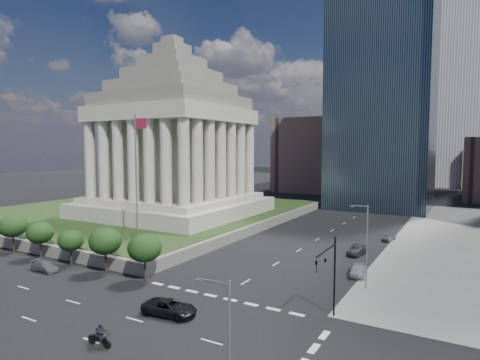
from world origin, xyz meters
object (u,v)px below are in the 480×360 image
Objects in this scene: street_lamp_north at (365,241)px; parked_sedan_near at (358,270)px; traffic_signal_ne at (329,269)px; parked_sedan_mid at (357,250)px; flagpole at (137,170)px; suv_grey at (45,266)px; pickup_truck at (170,308)px; motorcycle_trail at (99,335)px; war_memorial at (173,127)px; parked_sedan_far at (389,237)px.

parked_sedan_near is (-1.83, 4.39, -4.87)m from street_lamp_north.
traffic_signal_ne reaches higher than parked_sedan_mid.
flagpole is 4.30× the size of parked_sedan_near.
parked_sedan_near is (37.19, 18.97, 0.12)m from suv_grey.
parked_sedan_near is (13.18, 21.87, 0.01)m from pickup_truck.
flagpole is 2.00× the size of street_lamp_north.
street_lamp_north is 1.79× the size of pickup_truck.
flagpole reaches higher than traffic_signal_ne.
flagpole is 35.94m from parked_sedan_near.
motorcycle_trail is (19.13, -24.33, -12.15)m from flagpole.
flagpole is 36.69m from traffic_signal_ne.
parked_sedan_near is at bearing 9.18° from flagpole.
flagpole reaches higher than parked_sedan_mid.
flagpole is 3.57× the size of pickup_truck.
traffic_signal_ne is 1.73× the size of suv_grey.
pickup_truck reaches higher than suv_grey.
war_memorial reaches higher than motorcycle_trail.
motorcycle_trail is (31.30, -48.33, -20.43)m from war_memorial.
war_memorial reaches higher than parked_sedan_near.
traffic_signal_ne is 1.43× the size of pickup_truck.
parked_sedan_far is at bearing 91.48° from traffic_signal_ne.
war_memorial is 61.09m from motorcycle_trail.
suv_grey is (-24.01, 2.90, -0.11)m from pickup_truck.
motorcycle_trail is at bearing -51.82° from flagpole.
parked_sedan_far is (13.18, 44.85, -0.12)m from pickup_truck.
traffic_signal_ne reaches higher than suv_grey.
war_memorial is 55.75m from pickup_truck.
street_lamp_north reaches higher than parked_sedan_near.
motorcycle_trail reaches higher than parked_sedan_near.
pickup_truck reaches higher than parked_sedan_mid.
street_lamp_north is (47.33, -23.00, -15.74)m from war_memorial.
suv_grey is 41.75m from parked_sedan_near.
street_lamp_north is at bearing -76.85° from parked_sedan_far.
war_memorial is 15.03× the size of motorcycle_trail.
war_memorial is 8.38× the size of parked_sedan_near.
parked_sedan_far is (37.19, 41.95, -0.01)m from suv_grey.
motorcycle_trail is (-14.20, -29.71, 0.17)m from parked_sedan_near.
pickup_truck reaches higher than parked_sedan_far.
street_lamp_north is 2.15× the size of parked_sedan_mid.
pickup_truck is (-14.18, -6.18, -4.47)m from traffic_signal_ne.
parked_sedan_mid is (-4.33, 14.58, -4.90)m from street_lamp_north.
parked_sedan_mid is 13.03m from parked_sedan_far.
parked_sedan_far is at bearing 5.48° from war_memorial.
motorcycle_trail is at bearing -57.07° from war_memorial.
suv_grey is (-38.19, -3.28, -4.58)m from traffic_signal_ne.
street_lamp_north is 23.56m from pickup_truck.
suv_grey is at bearing -77.54° from war_memorial.
traffic_signal_ne reaches higher than parked_sedan_near.
flagpole is 35.95m from street_lamp_north.
parked_sedan_mid is at bearing 97.70° from traffic_signal_ne.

